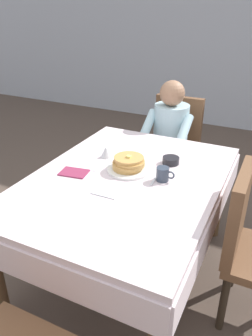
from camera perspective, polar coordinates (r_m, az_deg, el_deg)
The scene contains 14 objects.
ground_plane at distance 2.45m, azimuth -0.03°, elevation -17.07°, with size 14.00×14.00×0.00m, color brown.
back_wall at distance 5.05m, azimuth 18.82°, elevation 24.51°, with size 12.00×0.16×3.20m, color #B2B7C1.
dining_table_main at distance 2.05m, azimuth -0.03°, elevation -3.87°, with size 1.12×1.52×0.74m.
chair_diner at distance 3.11m, azimuth 8.24°, elevation 4.50°, with size 0.44×0.45×0.93m.
diner_person at distance 2.92m, azimuth 7.45°, elevation 5.98°, with size 0.40×0.43×1.12m.
plate_breakfast at distance 2.09m, azimuth 0.49°, elevation -0.21°, with size 0.28×0.28×0.02m, color white.
breakfast_stack at distance 2.07m, azimuth 0.45°, elevation 0.90°, with size 0.20×0.20×0.09m.
cup_coffee at distance 1.97m, azimuth 6.38°, elevation -1.05°, with size 0.11×0.08×0.08m.
bowl_butter at distance 2.19m, azimuth 7.73°, elevation 1.30°, with size 0.11×0.11×0.04m, color black.
syrup_pitcher at distance 2.26m, azimuth -3.46°, elevation 2.76°, with size 0.08×0.08×0.07m.
fork_left_of_plate at distance 2.16m, azimuth -4.31°, elevation 0.45°, with size 0.18×0.01×0.01m, color silver.
knife_right_of_plate at distance 2.01m, azimuth 5.14°, elevation -1.66°, with size 0.20×0.01×0.01m, color silver.
spoon_near_edge at distance 1.83m, azimuth -4.05°, elevation -4.79°, with size 0.15×0.01×0.01m, color silver.
napkin_folded at distance 2.08m, azimuth -8.95°, elevation -0.77°, with size 0.17×0.12×0.01m, color #8C2D4C.
Camera 1 is at (0.77, -1.59, 1.70)m, focal length 35.37 mm.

